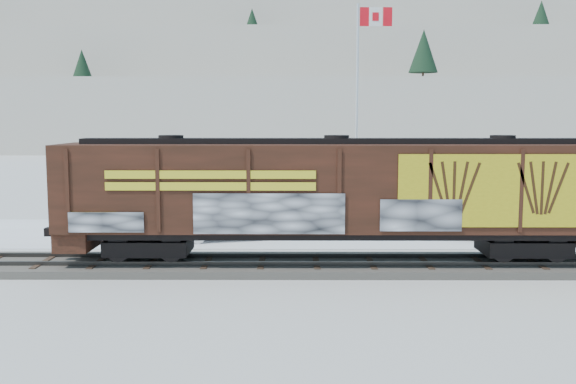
{
  "coord_description": "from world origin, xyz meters",
  "views": [
    {
      "loc": [
        -0.91,
        -23.2,
        5.48
      ],
      "look_at": [
        -1.05,
        3.0,
        2.52
      ],
      "focal_mm": 40.0,
      "sensor_mm": 36.0,
      "label": 1
    }
  ],
  "objects_px": {
    "flagpole": "(358,141)",
    "car_silver": "(104,220)",
    "car_white": "(229,221)",
    "car_dark": "(513,223)",
    "hopper_railcar": "(336,191)"
  },
  "relations": [
    {
      "from": "hopper_railcar",
      "to": "car_silver",
      "type": "distance_m",
      "value": 12.88
    },
    {
      "from": "car_white",
      "to": "car_silver",
      "type": "bearing_deg",
      "value": 63.03
    },
    {
      "from": "car_white",
      "to": "car_dark",
      "type": "xyz_separation_m",
      "value": [
        13.04,
        0.1,
        -0.07
      ]
    },
    {
      "from": "car_dark",
      "to": "hopper_railcar",
      "type": "bearing_deg",
      "value": 133.24
    },
    {
      "from": "flagpole",
      "to": "hopper_railcar",
      "type": "bearing_deg",
      "value": -99.59
    },
    {
      "from": "flagpole",
      "to": "car_white",
      "type": "bearing_deg",
      "value": -135.53
    },
    {
      "from": "car_silver",
      "to": "car_white",
      "type": "height_order",
      "value": "car_white"
    },
    {
      "from": "car_white",
      "to": "hopper_railcar",
      "type": "bearing_deg",
      "value": -157.37
    },
    {
      "from": "car_white",
      "to": "flagpole",
      "type": "bearing_deg",
      "value": -60.97
    },
    {
      "from": "car_white",
      "to": "car_dark",
      "type": "height_order",
      "value": "car_white"
    },
    {
      "from": "flagpole",
      "to": "car_silver",
      "type": "bearing_deg",
      "value": -157.67
    },
    {
      "from": "hopper_railcar",
      "to": "car_dark",
      "type": "xyz_separation_m",
      "value": [
        8.54,
        5.84,
        -2.1
      ]
    },
    {
      "from": "hopper_railcar",
      "to": "car_dark",
      "type": "height_order",
      "value": "hopper_railcar"
    },
    {
      "from": "car_silver",
      "to": "car_white",
      "type": "distance_m",
      "value": 6.22
    },
    {
      "from": "car_dark",
      "to": "flagpole",
      "type": "bearing_deg",
      "value": 54.47
    }
  ]
}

